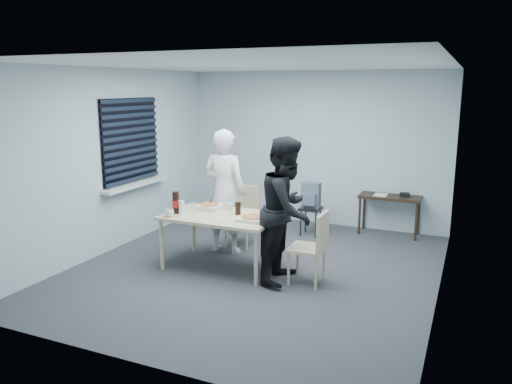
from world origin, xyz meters
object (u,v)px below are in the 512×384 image
at_px(stool, 311,214).
at_px(soda_bottle, 176,203).
at_px(backpack, 311,196).
at_px(chair_far, 243,211).
at_px(chair_right, 314,243).
at_px(person_black, 287,210).
at_px(mug_b, 229,207).
at_px(mug_a, 169,213).
at_px(dining_table, 221,219).
at_px(side_table, 390,201).
at_px(person_white, 225,192).

relative_size(stool, soda_bottle, 1.58).
height_order(backpack, soda_bottle, soda_bottle).
xyz_separation_m(chair_far, chair_right, (1.43, -1.06, 0.00)).
distance_m(person_black, mug_b, 1.02).
relative_size(chair_far, soda_bottle, 3.09).
bearing_deg(mug_b, backpack, 67.05).
bearing_deg(backpack, soda_bottle, -114.61).
bearing_deg(mug_a, dining_table, 31.53).
xyz_separation_m(stool, mug_a, (-1.20, -2.19, 0.41)).
distance_m(chair_far, stool, 1.17).
distance_m(chair_right, soda_bottle, 1.90).
bearing_deg(backpack, dining_table, -102.06).
bearing_deg(side_table, person_black, -109.04).
relative_size(chair_right, mug_b, 8.90).
relative_size(dining_table, mug_a, 11.84).
xyz_separation_m(person_white, mug_b, (0.22, -0.30, -0.13)).
xyz_separation_m(dining_table, backpack, (0.63, 1.83, 0.00)).
bearing_deg(soda_bottle, dining_table, 14.62).
bearing_deg(mug_b, chair_far, 100.06).
xyz_separation_m(chair_right, side_table, (0.50, 2.46, 0.05)).
relative_size(mug_a, mug_b, 1.23).
xyz_separation_m(chair_far, side_table, (1.92, 1.40, 0.05)).
bearing_deg(mug_b, side_table, 49.56).
relative_size(chair_right, backpack, 2.21).
distance_m(dining_table, chair_far, 1.01).
relative_size(chair_far, mug_a, 7.24).
bearing_deg(person_white, mug_b, 126.81).
height_order(chair_right, mug_a, chair_right).
height_order(person_black, mug_a, person_black).
bearing_deg(dining_table, side_table, 53.42).
relative_size(side_table, mug_b, 9.56).
relative_size(person_white, mug_a, 14.39).
bearing_deg(chair_right, backpack, 108.73).
distance_m(person_black, soda_bottle, 1.52).
bearing_deg(person_black, chair_right, -90.20).
bearing_deg(side_table, person_white, -138.17).
distance_m(person_white, backpack, 1.55).
relative_size(chair_far, person_white, 0.50).
xyz_separation_m(chair_far, soda_bottle, (-0.44, -1.15, 0.34)).
height_order(person_black, backpack, person_black).
distance_m(chair_far, mug_b, 0.76).
xyz_separation_m(chair_far, person_white, (-0.10, -0.41, 0.37)).
bearing_deg(mug_a, soda_bottle, 95.68).
height_order(dining_table, mug_a, mug_a).
distance_m(dining_table, mug_b, 0.30).
relative_size(person_black, stool, 3.89).
distance_m(dining_table, chair_right, 1.29).
relative_size(person_white, mug_b, 17.70).
height_order(person_black, soda_bottle, person_black).
distance_m(side_table, backpack, 1.27).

